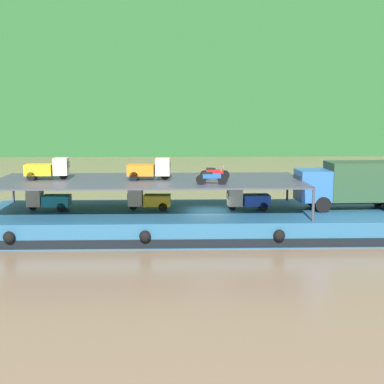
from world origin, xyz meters
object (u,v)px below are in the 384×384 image
(mini_truck_upper_mid, at_px, (150,169))
(covered_lorry, at_px, (352,183))
(cargo_barge, at_px, (208,222))
(motorcycle_upper_centre, at_px, (214,173))
(mini_truck_lower_mid, at_px, (248,199))
(mini_truck_lower_stern, at_px, (48,200))
(mini_truck_upper_stern, at_px, (48,169))
(motorcycle_upper_port, at_px, (211,177))
(mini_truck_lower_aft, at_px, (149,199))

(mini_truck_upper_mid, bearing_deg, covered_lorry, 0.22)
(cargo_barge, xyz_separation_m, mini_truck_upper_mid, (-3.73, 0.13, 3.44))
(covered_lorry, relative_size, motorcycle_upper_centre, 4.17)
(mini_truck_lower_mid, bearing_deg, mini_truck_lower_stern, 179.07)
(mini_truck_upper_stern, distance_m, motorcycle_upper_port, 10.73)
(mini_truck_lower_stern, distance_m, mini_truck_lower_mid, 12.92)
(covered_lorry, relative_size, mini_truck_upper_mid, 2.85)
(mini_truck_lower_stern, distance_m, mini_truck_upper_mid, 6.90)
(covered_lorry, distance_m, mini_truck_upper_stern, 19.73)
(mini_truck_lower_aft, bearing_deg, mini_truck_upper_stern, 178.32)
(cargo_barge, relative_size, motorcycle_upper_centre, 15.14)
(mini_truck_lower_mid, relative_size, motorcycle_upper_centre, 1.47)
(covered_lorry, xyz_separation_m, mini_truck_upper_mid, (-13.14, -0.05, 1.00))
(mini_truck_lower_aft, xyz_separation_m, mini_truck_upper_stern, (-6.45, 0.19, 2.00))
(mini_truck_lower_stern, bearing_deg, mini_truck_lower_aft, -0.62)
(mini_truck_lower_mid, bearing_deg, motorcycle_upper_centre, -176.39)
(mini_truck_upper_mid, xyz_separation_m, motorcycle_upper_port, (3.80, -2.43, -0.26))
(cargo_barge, height_order, motorcycle_upper_port, motorcycle_upper_port)
(covered_lorry, height_order, motorcycle_upper_port, covered_lorry)
(mini_truck_lower_aft, distance_m, mini_truck_lower_mid, 6.43)
(cargo_barge, relative_size, mini_truck_lower_aft, 10.34)
(mini_truck_lower_mid, relative_size, mini_truck_upper_stern, 1.01)
(mini_truck_upper_stern, relative_size, motorcycle_upper_port, 1.46)
(cargo_barge, relative_size, mini_truck_lower_stern, 10.38)
(mini_truck_lower_stern, relative_size, mini_truck_upper_mid, 1.00)
(mini_truck_upper_stern, bearing_deg, covered_lorry, -0.90)
(mini_truck_upper_mid, bearing_deg, motorcycle_upper_port, -32.61)
(mini_truck_upper_mid, relative_size, motorcycle_upper_centre, 1.46)
(cargo_barge, relative_size, covered_lorry, 3.63)
(mini_truck_lower_stern, bearing_deg, motorcycle_upper_port, -14.41)
(cargo_barge, distance_m, covered_lorry, 9.73)
(mini_truck_lower_mid, distance_m, mini_truck_upper_stern, 13.04)
(cargo_barge, distance_m, motorcycle_upper_centre, 3.21)
(covered_lorry, bearing_deg, mini_truck_upper_mid, -179.78)
(covered_lorry, bearing_deg, motorcycle_upper_centre, -179.00)
(mini_truck_lower_stern, distance_m, motorcycle_upper_centre, 10.89)
(cargo_barge, relative_size, mini_truck_lower_mid, 10.32)
(cargo_barge, height_order, mini_truck_lower_aft, mini_truck_lower_aft)
(covered_lorry, height_order, mini_truck_upper_stern, mini_truck_upper_stern)
(motorcycle_upper_centre, bearing_deg, mini_truck_lower_aft, 176.27)
(mini_truck_lower_mid, bearing_deg, covered_lorry, 0.17)
(mini_truck_lower_stern, height_order, mini_truck_lower_aft, same)
(mini_truck_lower_aft, distance_m, motorcycle_upper_port, 5.01)
(mini_truck_lower_mid, height_order, motorcycle_upper_centre, motorcycle_upper_centre)
(mini_truck_lower_stern, xyz_separation_m, motorcycle_upper_centre, (10.74, -0.35, 1.74))
(mini_truck_lower_mid, bearing_deg, mini_truck_upper_stern, 178.53)
(covered_lorry, xyz_separation_m, mini_truck_lower_mid, (-6.83, -0.02, -1.00))
(mini_truck_lower_aft, height_order, mini_truck_lower_mid, same)
(mini_truck_lower_aft, relative_size, motorcycle_upper_centre, 1.46)
(cargo_barge, bearing_deg, motorcycle_upper_port, -88.35)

